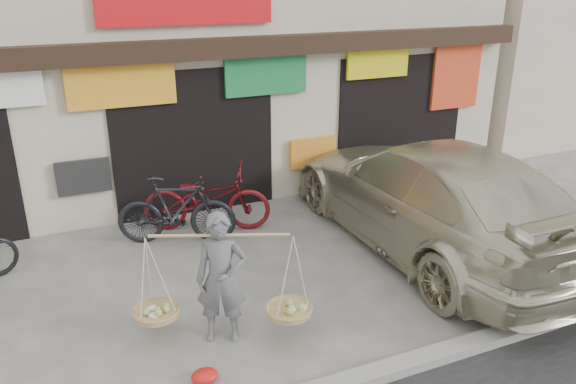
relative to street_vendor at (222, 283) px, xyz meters
name	(u,v)px	position (x,y,z in m)	size (l,w,h in m)	color
ground	(265,301)	(0.77, 0.58, -0.78)	(70.00, 70.00, 0.00)	gray
shophouse_block	(154,14)	(0.77, 6.99, 2.67)	(14.00, 6.32, 7.00)	beige
street_vendor	(222,283)	(0.00, 0.00, 0.00)	(2.07, 1.17, 1.69)	slate
bike_1	(176,210)	(0.09, 2.87, -0.19)	(0.56, 1.98, 1.19)	black
bike_2	(207,199)	(0.71, 3.19, -0.20)	(0.77, 2.22, 1.17)	maroon
suv	(430,195)	(3.91, 1.16, 0.11)	(2.51, 6.15, 1.78)	beige
red_bag	(205,376)	(-0.44, -0.70, -0.71)	(0.31, 0.25, 0.14)	red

